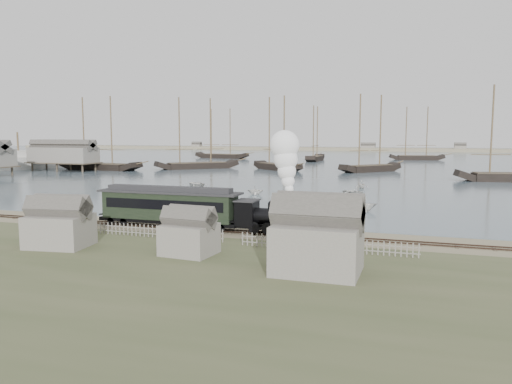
% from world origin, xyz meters
% --- Properties ---
extents(ground, '(600.00, 600.00, 0.00)m').
position_xyz_m(ground, '(0.00, 0.00, 0.00)').
color(ground, gray).
rests_on(ground, ground).
extents(harbor_water, '(600.00, 336.00, 0.06)m').
position_xyz_m(harbor_water, '(0.00, 170.00, 0.03)').
color(harbor_water, '#41505D').
rests_on(harbor_water, ground).
extents(rail_track, '(120.00, 1.80, 0.16)m').
position_xyz_m(rail_track, '(0.00, -2.00, 0.04)').
color(rail_track, '#33231B').
rests_on(rail_track, ground).
extents(picket_fence_west, '(19.00, 0.10, 1.20)m').
position_xyz_m(picket_fence_west, '(-6.50, -7.00, 0.00)').
color(picket_fence_west, gray).
rests_on(picket_fence_west, ground).
extents(picket_fence_east, '(15.00, 0.10, 1.20)m').
position_xyz_m(picket_fence_east, '(12.50, -7.50, 0.00)').
color(picket_fence_east, gray).
rests_on(picket_fence_east, ground).
extents(shed_left, '(5.00, 4.00, 4.10)m').
position_xyz_m(shed_left, '(-10.00, -13.00, 0.00)').
color(shed_left, gray).
rests_on(shed_left, ground).
extents(shed_mid, '(4.00, 3.50, 3.60)m').
position_xyz_m(shed_mid, '(2.00, -12.00, 0.00)').
color(shed_mid, gray).
rests_on(shed_mid, ground).
extents(shed_right, '(6.00, 5.00, 5.10)m').
position_xyz_m(shed_right, '(13.00, -14.00, 0.00)').
color(shed_right, gray).
rests_on(shed_right, ground).
extents(far_spit, '(500.00, 20.00, 1.80)m').
position_xyz_m(far_spit, '(0.00, 250.00, 0.00)').
color(far_spit, '#9C9071').
rests_on(far_spit, ground).
extents(locomotive, '(7.87, 2.94, 9.82)m').
position_xyz_m(locomotive, '(7.02, -2.00, 4.52)').
color(locomotive, black).
rests_on(locomotive, ground).
extents(passenger_coach, '(15.62, 3.01, 3.79)m').
position_xyz_m(passenger_coach, '(-5.18, -2.00, 2.38)').
color(passenger_coach, black).
rests_on(passenger_coach, ground).
extents(beached_dinghy, '(4.35, 4.93, 0.85)m').
position_xyz_m(beached_dinghy, '(-13.93, 1.09, 0.42)').
color(beached_dinghy, silver).
rests_on(beached_dinghy, ground).
extents(rowboat_0, '(4.17, 3.22, 0.79)m').
position_xyz_m(rowboat_0, '(-24.32, 18.55, 0.46)').
color(rowboat_0, silver).
rests_on(rowboat_0, harbor_water).
extents(rowboat_1, '(2.66, 2.96, 1.39)m').
position_xyz_m(rowboat_1, '(-5.57, 27.83, 0.76)').
color(rowboat_1, silver).
rests_on(rowboat_1, harbor_water).
extents(rowboat_2, '(3.62, 3.46, 1.41)m').
position_xyz_m(rowboat_2, '(6.08, 12.35, 0.76)').
color(rowboat_2, silver).
rests_on(rowboat_2, harbor_water).
extents(rowboat_3, '(3.44, 4.11, 0.73)m').
position_xyz_m(rowboat_3, '(9.45, 33.41, 0.43)').
color(rowboat_3, silver).
rests_on(rowboat_3, harbor_water).
extents(rowboat_4, '(4.26, 4.47, 1.83)m').
position_xyz_m(rowboat_4, '(13.02, 15.34, 0.97)').
color(rowboat_4, silver).
rests_on(rowboat_4, harbor_water).
extents(rowboat_6, '(4.78, 5.24, 0.89)m').
position_xyz_m(rowboat_6, '(-20.49, 37.00, 0.50)').
color(rowboat_6, silver).
rests_on(rowboat_6, harbor_water).
extents(rowboat_7, '(3.30, 3.08, 1.41)m').
position_xyz_m(rowboat_7, '(9.73, 42.77, 0.76)').
color(rowboat_7, silver).
rests_on(rowboat_7, harbor_water).
extents(schooner_0, '(26.12, 8.90, 20.00)m').
position_xyz_m(schooner_0, '(-64.04, 68.09, 10.06)').
color(schooner_0, black).
rests_on(schooner_0, harbor_water).
extents(schooner_1, '(20.99, 20.28, 20.00)m').
position_xyz_m(schooner_1, '(-40.39, 80.26, 10.06)').
color(schooner_1, black).
rests_on(schooner_1, harbor_water).
extents(schooner_2, '(17.09, 15.43, 20.00)m').
position_xyz_m(schooner_2, '(-17.35, 81.96, 10.06)').
color(schooner_2, black).
rests_on(schooner_2, harbor_water).
extents(schooner_3, '(15.45, 16.83, 20.00)m').
position_xyz_m(schooner_3, '(7.29, 83.75, 10.06)').
color(schooner_3, black).
rests_on(schooner_3, harbor_water).
extents(schooner_6, '(23.22, 8.40, 20.00)m').
position_xyz_m(schooner_6, '(-56.71, 138.51, 10.06)').
color(schooner_6, black).
rests_on(schooner_6, harbor_water).
extents(schooner_7, '(4.48, 18.75, 20.00)m').
position_xyz_m(schooner_7, '(-17.03, 131.51, 10.06)').
color(schooner_7, black).
rests_on(schooner_7, harbor_water).
extents(schooner_8, '(20.35, 8.69, 20.00)m').
position_xyz_m(schooner_8, '(18.12, 148.47, 10.06)').
color(schooner_8, black).
rests_on(schooner_8, harbor_water).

